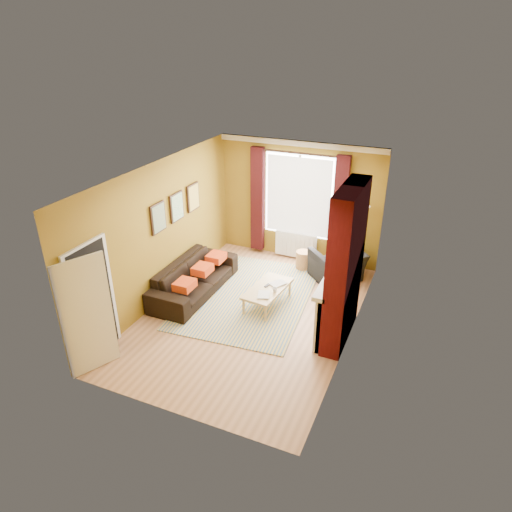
% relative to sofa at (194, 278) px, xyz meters
% --- Properties ---
extents(ground, '(5.50, 5.50, 0.00)m').
position_rel_sofa_xyz_m(ground, '(1.42, -0.31, -0.34)').
color(ground, '#986845').
rests_on(ground, ground).
extents(room_walls, '(3.82, 5.54, 2.83)m').
position_rel_sofa_xyz_m(room_walls, '(2.05, -0.04, 1.04)').
color(room_walls, olive).
rests_on(room_walls, ground).
extents(striped_rug, '(2.68, 3.52, 0.02)m').
position_rel_sofa_xyz_m(striped_rug, '(1.10, 0.28, -0.33)').
color(striped_rug, '#376197').
rests_on(striped_rug, ground).
extents(sofa, '(0.92, 2.32, 0.68)m').
position_rel_sofa_xyz_m(sofa, '(0.00, 0.00, 0.00)').
color(sofa, black).
rests_on(sofa, ground).
extents(armchair, '(1.37, 1.37, 0.67)m').
position_rel_sofa_xyz_m(armchair, '(2.58, 1.73, -0.00)').
color(armchair, black).
rests_on(armchair, ground).
extents(coffee_table, '(0.71, 1.24, 0.40)m').
position_rel_sofa_xyz_m(coffee_table, '(1.58, 0.14, 0.02)').
color(coffee_table, tan).
rests_on(coffee_table, ground).
extents(wicker_stool, '(0.45, 0.45, 0.43)m').
position_rel_sofa_xyz_m(wicker_stool, '(1.75, 1.91, -0.12)').
color(wicker_stool, '#A77548').
rests_on(wicker_stool, ground).
extents(floor_lamp, '(0.27, 0.27, 1.64)m').
position_rel_sofa_xyz_m(floor_lamp, '(2.97, 2.09, 0.95)').
color(floor_lamp, black).
rests_on(floor_lamp, ground).
extents(book_a, '(0.31, 0.36, 0.03)m').
position_rel_sofa_xyz_m(book_a, '(1.52, -0.20, 0.07)').
color(book_a, '#999999').
rests_on(book_a, coffee_table).
extents(book_b, '(0.35, 0.39, 0.02)m').
position_rel_sofa_xyz_m(book_b, '(1.62, 0.41, 0.07)').
color(book_b, '#999999').
rests_on(book_b, coffee_table).
extents(mug, '(0.13, 0.13, 0.09)m').
position_rel_sofa_xyz_m(mug, '(1.77, 0.04, 0.10)').
color(mug, '#999999').
rests_on(mug, coffee_table).
extents(tv_remote, '(0.08, 0.17, 0.02)m').
position_rel_sofa_xyz_m(tv_remote, '(1.55, 0.20, 0.07)').
color(tv_remote, black).
rests_on(tv_remote, coffee_table).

